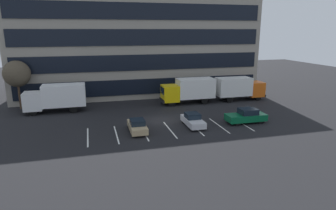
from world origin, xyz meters
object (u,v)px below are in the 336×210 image
object	(u,v)px
box_truck_orange	(239,87)
box_truck_white	(56,97)
sedan_tan	(137,126)
box_truck_yellow	(189,90)
sedan_silver	(193,120)
bare_tree	(17,74)
sedan_forest	(246,116)

from	to	relation	value
box_truck_orange	box_truck_white	bearing A→B (deg)	-179.95
box_truck_white	box_truck_orange	xyz separation A→B (m)	(25.63, 0.02, -0.06)
sedan_tan	box_truck_yellow	bearing A→B (deg)	48.52
box_truck_white	box_truck_yellow	bearing A→B (deg)	0.18
box_truck_yellow	sedan_silver	xyz separation A→B (m)	(-2.90, -9.91, -1.33)
bare_tree	box_truck_white	bearing A→B (deg)	-31.36
box_truck_orange	sedan_forest	size ratio (longest dim) A/B	1.63
box_truck_white	box_truck_orange	world-z (taller)	box_truck_white
box_truck_yellow	sedan_forest	world-z (taller)	box_truck_yellow
box_truck_yellow	sedan_silver	world-z (taller)	box_truck_yellow
bare_tree	sedan_silver	bearing A→B (deg)	-33.03
sedan_silver	bare_tree	xyz separation A→B (m)	(-19.74, 12.84, 4.01)
box_truck_white	sedan_forest	xyz separation A→B (m)	(21.13, -10.21, -1.22)
box_truck_white	box_truck_orange	distance (m)	25.63
box_truck_yellow	box_truck_orange	distance (m)	7.88
bare_tree	box_truck_yellow	bearing A→B (deg)	-7.36
sedan_tan	sedan_silver	world-z (taller)	sedan_silver
box_truck_yellow	sedan_silver	bearing A→B (deg)	-106.32
box_truck_orange	sedan_forest	xyz separation A→B (m)	(-4.50, -10.23, -1.16)
box_truck_orange	sedan_tan	distance (m)	19.85
box_truck_yellow	box_truck_orange	world-z (taller)	box_truck_yellow
sedan_forest	sedan_tan	xyz separation A→B (m)	(-12.46, -0.00, -0.11)
box_truck_yellow	bare_tree	bearing A→B (deg)	172.64
sedan_tan	bare_tree	xyz separation A→B (m)	(-13.56, 13.19, 4.02)
box_truck_orange	bare_tree	distance (m)	30.79
sedan_forest	sedan_tan	world-z (taller)	sedan_forest
box_truck_yellow	sedan_silver	distance (m)	10.41
box_truck_orange	bare_tree	size ratio (longest dim) A/B	1.15
box_truck_white	sedan_tan	bearing A→B (deg)	-49.66
sedan_silver	box_truck_white	bearing A→B (deg)	146.43
box_truck_yellow	bare_tree	world-z (taller)	bare_tree
box_truck_white	sedan_tan	size ratio (longest dim) A/B	1.96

